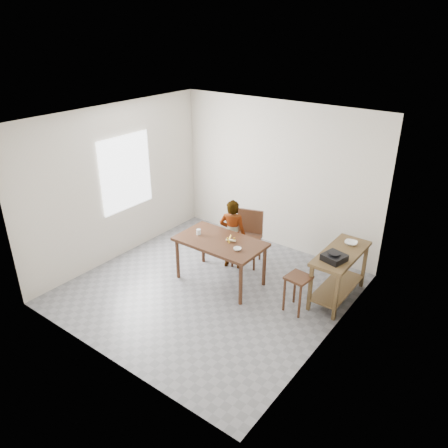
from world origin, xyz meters
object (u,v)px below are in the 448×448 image
Objects in this scene: stool at (297,293)px; dining_table at (220,261)px; prep_counter at (338,275)px; dining_chair at (247,239)px; child at (232,234)px.

dining_table is at bearing -178.05° from stool.
prep_counter is (1.72, 0.70, 0.03)m from dining_table.
dining_table reaches higher than stool.
dining_chair reaches higher than prep_counter.
prep_counter is at bearing 62.27° from stool.
dining_table is at bearing -108.53° from dining_chair.
dining_table is 0.75m from dining_chair.
dining_table is 1.49× the size of dining_chair.
child is at bearing -137.60° from dining_chair.
prep_counter reaches higher than dining_table.
dining_table is 1.17× the size of prep_counter.
dining_chair reaches higher than dining_table.
stool is (1.37, -0.70, -0.18)m from dining_chair.
prep_counter is 0.75m from stool.
child is 1.32× the size of dining_chair.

